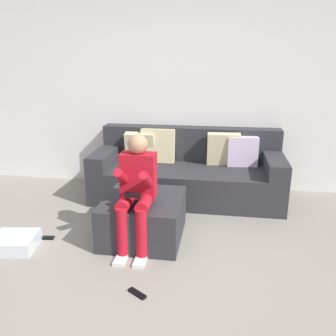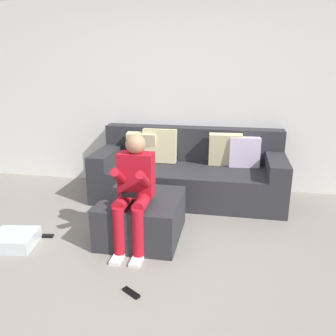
{
  "view_description": "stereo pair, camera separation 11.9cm",
  "coord_description": "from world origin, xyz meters",
  "px_view_note": "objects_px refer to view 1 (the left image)",
  "views": [
    {
      "loc": [
        0.67,
        -2.35,
        1.73
      ],
      "look_at": [
        0.1,
        1.35,
        0.57
      ],
      "focal_mm": 37.48,
      "sensor_mm": 36.0,
      "label": 1
    },
    {
      "loc": [
        0.79,
        -2.33,
        1.73
      ],
      "look_at": [
        0.1,
        1.35,
        0.57
      ],
      "focal_mm": 37.48,
      "sensor_mm": 36.0,
      "label": 2
    }
  ],
  "objects_px": {
    "ottoman": "(144,217)",
    "remote_by_storage_bin": "(44,238)",
    "couch_sectional": "(188,172)",
    "remote_under_side_table": "(28,238)",
    "storage_bin": "(15,242)",
    "remote_near_ottoman": "(137,293)",
    "person_seated": "(136,188)"
  },
  "relations": [
    {
      "from": "couch_sectional",
      "to": "storage_bin",
      "type": "relative_size",
      "value": 5.95
    },
    {
      "from": "couch_sectional",
      "to": "person_seated",
      "type": "xyz_separation_m",
      "value": [
        -0.34,
        -1.39,
        0.27
      ]
    },
    {
      "from": "person_seated",
      "to": "storage_bin",
      "type": "bearing_deg",
      "value": -169.08
    },
    {
      "from": "person_seated",
      "to": "storage_bin",
      "type": "height_order",
      "value": "person_seated"
    },
    {
      "from": "remote_by_storage_bin",
      "to": "person_seated",
      "type": "bearing_deg",
      "value": -6.94
    },
    {
      "from": "ottoman",
      "to": "remote_near_ottoman",
      "type": "height_order",
      "value": "ottoman"
    },
    {
      "from": "ottoman",
      "to": "remote_by_storage_bin",
      "type": "relative_size",
      "value": 4.15
    },
    {
      "from": "couch_sectional",
      "to": "remote_under_side_table",
      "type": "height_order",
      "value": "couch_sectional"
    },
    {
      "from": "person_seated",
      "to": "remote_near_ottoman",
      "type": "bearing_deg",
      "value": -76.84
    },
    {
      "from": "ottoman",
      "to": "remote_by_storage_bin",
      "type": "bearing_deg",
      "value": -167.97
    },
    {
      "from": "storage_bin",
      "to": "remote_under_side_table",
      "type": "distance_m",
      "value": 0.2
    },
    {
      "from": "person_seated",
      "to": "remote_under_side_table",
      "type": "bearing_deg",
      "value": -178.35
    },
    {
      "from": "storage_bin",
      "to": "remote_by_storage_bin",
      "type": "relative_size",
      "value": 2.0
    },
    {
      "from": "remote_by_storage_bin",
      "to": "ottoman",
      "type": "bearing_deg",
      "value": 4.62
    },
    {
      "from": "ottoman",
      "to": "remote_by_storage_bin",
      "type": "xyz_separation_m",
      "value": [
        -0.98,
        -0.21,
        -0.2
      ]
    },
    {
      "from": "couch_sectional",
      "to": "person_seated",
      "type": "distance_m",
      "value": 1.45
    },
    {
      "from": "storage_bin",
      "to": "remote_by_storage_bin",
      "type": "height_order",
      "value": "storage_bin"
    },
    {
      "from": "person_seated",
      "to": "remote_near_ottoman",
      "type": "relative_size",
      "value": 6.59
    },
    {
      "from": "couch_sectional",
      "to": "remote_by_storage_bin",
      "type": "height_order",
      "value": "couch_sectional"
    },
    {
      "from": "remote_under_side_table",
      "to": "ottoman",
      "type": "bearing_deg",
      "value": 55.05
    },
    {
      "from": "storage_bin",
      "to": "remote_near_ottoman",
      "type": "relative_size",
      "value": 2.43
    },
    {
      "from": "remote_near_ottoman",
      "to": "person_seated",
      "type": "bearing_deg",
      "value": 136.43
    },
    {
      "from": "remote_by_storage_bin",
      "to": "storage_bin",
      "type": "bearing_deg",
      "value": -137.84
    },
    {
      "from": "ottoman",
      "to": "remote_under_side_table",
      "type": "bearing_deg",
      "value": -168.45
    },
    {
      "from": "couch_sectional",
      "to": "remote_by_storage_bin",
      "type": "bearing_deg",
      "value": -133.12
    },
    {
      "from": "remote_near_ottoman",
      "to": "remote_under_side_table",
      "type": "relative_size",
      "value": 1.11
    },
    {
      "from": "couch_sectional",
      "to": "remote_under_side_table",
      "type": "distance_m",
      "value": 2.07
    },
    {
      "from": "person_seated",
      "to": "ottoman",
      "type": "bearing_deg",
      "value": 85.84
    },
    {
      "from": "person_seated",
      "to": "remote_near_ottoman",
      "type": "height_order",
      "value": "person_seated"
    },
    {
      "from": "couch_sectional",
      "to": "person_seated",
      "type": "bearing_deg",
      "value": -103.76
    },
    {
      "from": "ottoman",
      "to": "person_seated",
      "type": "distance_m",
      "value": 0.44
    },
    {
      "from": "couch_sectional",
      "to": "remote_near_ottoman",
      "type": "height_order",
      "value": "couch_sectional"
    }
  ]
}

